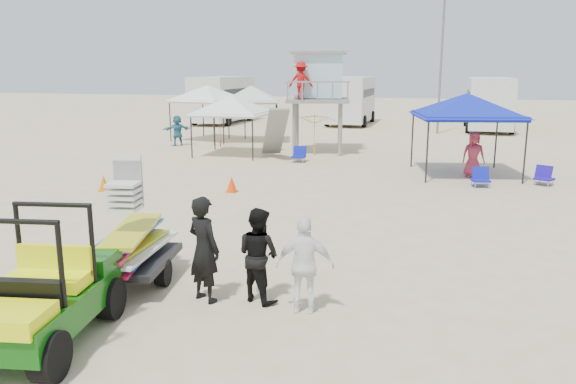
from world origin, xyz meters
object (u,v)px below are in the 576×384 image
(man_left, at_px, (204,249))
(lifeguard_tower, at_px, (317,80))
(utility_cart, at_px, (39,285))
(surf_trailer, at_px, (131,239))
(canopy_blue, at_px, (467,97))

(man_left, distance_m, lifeguard_tower, 17.55)
(utility_cart, bearing_deg, lifeguard_tower, 91.69)
(surf_trailer, height_order, canopy_blue, canopy_blue)
(surf_trailer, bearing_deg, lifeguard_tower, 91.94)
(man_left, height_order, canopy_blue, canopy_blue)
(man_left, relative_size, lifeguard_tower, 0.40)
(man_left, bearing_deg, surf_trailer, 13.03)
(surf_trailer, height_order, lifeguard_tower, lifeguard_tower)
(surf_trailer, distance_m, man_left, 1.55)
(lifeguard_tower, relative_size, canopy_blue, 1.11)
(utility_cart, xyz_separation_m, lifeguard_tower, (-0.57, 19.29, 2.42))
(man_left, relative_size, canopy_blue, 0.44)
(utility_cart, height_order, canopy_blue, canopy_blue)
(lifeguard_tower, bearing_deg, man_left, -83.09)
(utility_cart, distance_m, lifeguard_tower, 19.45)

